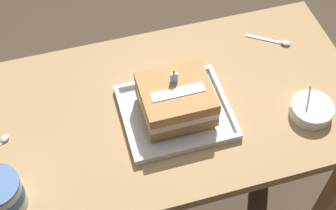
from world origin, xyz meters
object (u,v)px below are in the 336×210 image
at_px(serving_spoon_by_bowls, 280,42).
at_px(birthday_cake, 176,99).
at_px(bowl_stack, 311,110).
at_px(foil_tray, 176,113).
at_px(ice_cream_tub, 0,195).
at_px(serving_spoon_near_tray, 0,143).

bearing_deg(serving_spoon_by_bowls, birthday_cake, -155.85).
relative_size(bowl_stack, serving_spoon_by_bowls, 0.94).
bearing_deg(foil_tray, serving_spoon_by_bowls, 24.15).
xyz_separation_m(foil_tray, serving_spoon_by_bowls, (0.41, 0.18, -0.00)).
xyz_separation_m(bowl_stack, ice_cream_tub, (-0.88, -0.05, 0.03)).
bearing_deg(serving_spoon_near_tray, ice_cream_tub, -89.43).
relative_size(birthday_cake, bowl_stack, 1.58).
relative_size(ice_cream_tub, serving_spoon_by_bowls, 0.89).
distance_m(birthday_cake, bowl_stack, 0.40).
distance_m(foil_tray, birthday_cake, 0.07).
height_order(foil_tray, ice_cream_tub, ice_cream_tub).
relative_size(birthday_cake, serving_spoon_near_tray, 1.86).
bearing_deg(ice_cream_tub, serving_spoon_by_bowls, 20.30).
xyz_separation_m(ice_cream_tub, serving_spoon_by_bowls, (0.91, 0.34, -0.05)).
bearing_deg(serving_spoon_near_tray, serving_spoon_by_bowls, 9.16).
height_order(bowl_stack, serving_spoon_by_bowls, bowl_stack).
relative_size(serving_spoon_near_tray, serving_spoon_by_bowls, 0.80).
distance_m(foil_tray, ice_cream_tub, 0.53).
relative_size(ice_cream_tub, serving_spoon_near_tray, 1.11).
height_order(ice_cream_tub, serving_spoon_near_tray, ice_cream_tub).
xyz_separation_m(birthday_cake, bowl_stack, (0.38, -0.11, -0.05)).
bearing_deg(ice_cream_tub, bowl_stack, 3.04).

